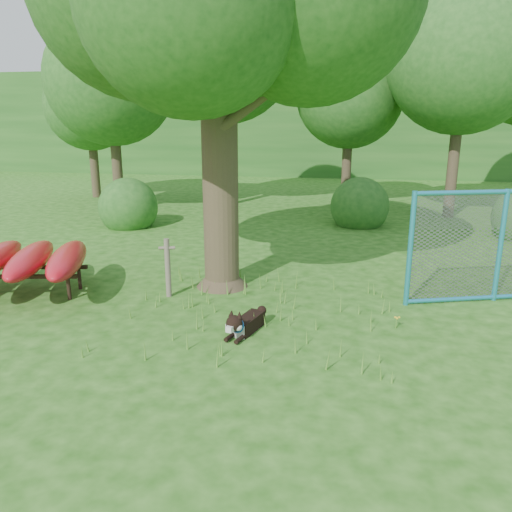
# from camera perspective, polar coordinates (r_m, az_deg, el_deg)

# --- Properties ---
(ground) EXTENTS (80.00, 80.00, 0.00)m
(ground) POSITION_cam_1_polar(r_m,az_deg,el_deg) (7.60, -3.22, -9.59)
(ground) COLOR #1E5310
(ground) RESTS_ON ground
(wooden_post) EXTENTS (0.30, 0.14, 1.11)m
(wooden_post) POSITION_cam_1_polar(r_m,az_deg,el_deg) (9.33, -10.06, -1.17)
(wooden_post) COLOR #62574A
(wooden_post) RESTS_ON ground
(kayak_rack) EXTENTS (3.41, 3.04, 0.89)m
(kayak_rack) POSITION_cam_1_polar(r_m,az_deg,el_deg) (10.32, -26.14, -0.38)
(kayak_rack) COLOR black
(kayak_rack) RESTS_ON ground
(husky_dog) EXTENTS (0.50, 1.05, 0.48)m
(husky_dog) POSITION_cam_1_polar(r_m,az_deg,el_deg) (7.73, -1.39, -7.74)
(husky_dog) COLOR black
(husky_dog) RESTS_ON ground
(fence_section) EXTENTS (3.33, 1.22, 3.40)m
(fence_section) POSITION_cam_1_polar(r_m,az_deg,el_deg) (9.90, 26.15, 1.03)
(fence_section) COLOR #2893BC
(fence_section) RESTS_ON ground
(wildflower_clump) EXTENTS (0.10, 0.10, 0.21)m
(wildflower_clump) POSITION_cam_1_polar(r_m,az_deg,el_deg) (8.23, 15.78, -6.90)
(wildflower_clump) COLOR #58902F
(wildflower_clump) RESTS_ON ground
(bg_tree_a) EXTENTS (4.40, 4.40, 6.70)m
(bg_tree_a) POSITION_cam_1_polar(r_m,az_deg,el_deg) (18.63, -16.26, 18.69)
(bg_tree_a) COLOR #3A2F20
(bg_tree_a) RESTS_ON ground
(bg_tree_b) EXTENTS (5.20, 5.20, 8.22)m
(bg_tree_b) POSITION_cam_1_polar(r_m,az_deg,el_deg) (19.41, -3.61, 22.42)
(bg_tree_b) COLOR #3A2F20
(bg_tree_b) RESTS_ON ground
(bg_tree_c) EXTENTS (4.00, 4.00, 6.12)m
(bg_tree_c) POSITION_cam_1_polar(r_m,az_deg,el_deg) (19.70, 10.68, 17.70)
(bg_tree_c) COLOR #3A2F20
(bg_tree_c) RESTS_ON ground
(bg_tree_d) EXTENTS (4.80, 4.80, 7.50)m
(bg_tree_d) POSITION_cam_1_polar(r_m,az_deg,el_deg) (18.09, 22.68, 20.19)
(bg_tree_d) COLOR #3A2F20
(bg_tree_d) RESTS_ON ground
(bg_tree_f) EXTENTS (3.60, 3.60, 5.55)m
(bg_tree_f) POSITION_cam_1_polar(r_m,az_deg,el_deg) (22.41, -18.50, 15.92)
(bg_tree_f) COLOR #3A2F20
(bg_tree_f) RESTS_ON ground
(shrub_left) EXTENTS (1.80, 1.80, 1.80)m
(shrub_left) POSITION_cam_1_polar(r_m,az_deg,el_deg) (16.00, -14.25, 3.31)
(shrub_left) COLOR #21571C
(shrub_left) RESTS_ON ground
(shrub_mid) EXTENTS (1.80, 1.80, 1.80)m
(shrub_mid) POSITION_cam_1_polar(r_m,az_deg,el_deg) (16.01, 11.64, 3.47)
(shrub_mid) COLOR #21571C
(shrub_mid) RESTS_ON ground
(wooded_hillside) EXTENTS (80.00, 12.00, 6.00)m
(wooded_hillside) POSITION_cam_1_polar(r_m,az_deg,el_deg) (34.72, 8.23, 14.82)
(wooded_hillside) COLOR #21571C
(wooded_hillside) RESTS_ON ground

